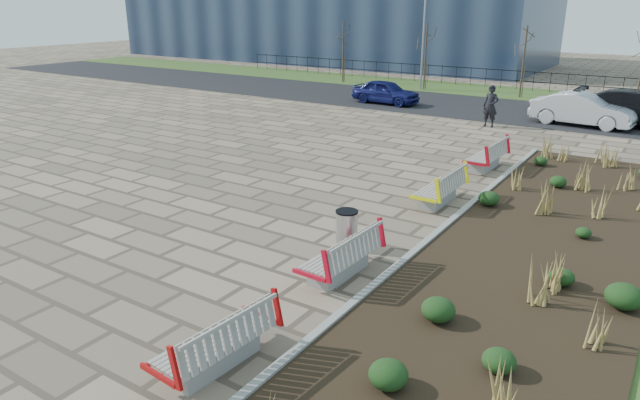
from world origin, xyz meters
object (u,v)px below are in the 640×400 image
Objects in this scene: pedestrian at (491,106)px; car_black at (638,109)px; lamp_west at (423,40)px; car_silver at (583,109)px; bench_a at (213,338)px; bench_b at (339,253)px; car_blue at (386,92)px; litter_bin at (347,229)px; bench_c at (438,186)px; bench_d at (485,154)px.

pedestrian is 6.64m from car_black.
pedestrian is at bearing -50.05° from lamp_west.
car_silver is 12.20m from lamp_west.
car_silver is (1.42, 22.38, 0.24)m from bench_a.
car_silver is at bearing 88.08° from bench_b.
litter_bin is at bearing -152.86° from car_blue.
bench_b and bench_c have the same top height.
bench_a is 0.56× the size of car_blue.
litter_bin is 24.86m from lamp_west.
bench_c is at bearing 167.95° from car_black.
car_black is at bearing -54.52° from car_silver.
car_black is (4.13, 18.57, 0.36)m from litter_bin.
bench_c is at bearing 81.37° from litter_bin.
pedestrian is (-2.00, 19.93, 0.42)m from bench_a.
lamp_west is at bearing 112.51° from bench_a.
car_black reaches higher than bench_a.
bench_c is at bearing 94.86° from bench_a.
car_silver is at bearing 91.23° from bench_a.
bench_c is 1.00× the size of bench_d.
car_blue is (-8.62, 9.60, 0.15)m from bench_d.
lamp_west is (-9.00, 19.29, 2.54)m from bench_c.
bench_c reaches higher than litter_bin.
bench_b is at bearing -152.86° from car_blue.
car_black is (3.53, 19.90, 0.30)m from bench_b.
bench_d is at bearing 92.44° from bench_b.
bench_c is 0.35× the size of lamp_west.
car_black is 13.57m from lamp_west.
car_black is (3.53, 14.60, 0.30)m from bench_c.
bench_d is (0.00, 4.13, 0.00)m from bench_c.
bench_a is at bearing -82.54° from pedestrian.
litter_bin is 17.47m from car_silver.
lamp_west is (-9.00, 28.29, 2.54)m from bench_a.
car_blue is at bearing 133.87° from bench_d.
car_black is at bearing 77.02° from bench_c.
litter_bin is (-0.60, 5.04, -0.06)m from bench_a.
bench_b is 0.35× the size of lamp_west.
bench_a is 22.43m from car_silver.
lamp_west reaches higher than bench_c.
bench_b is 20.21m from car_black.
litter_bin is 0.15× the size of lamp_west.
litter_bin is 0.16× the size of car_black.
car_blue is at bearing 93.48° from car_silver.
car_silver reaches higher than bench_b.
car_black reaches higher than car_blue.
bench_d is 2.41× the size of litter_bin.
bench_b is at bearing -69.90° from lamp_west.
bench_b is 0.39× the size of car_black.
bench_b is at bearing -65.65° from litter_bin.
bench_b is 16.36m from pedestrian.
bench_a is 2.41× the size of litter_bin.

